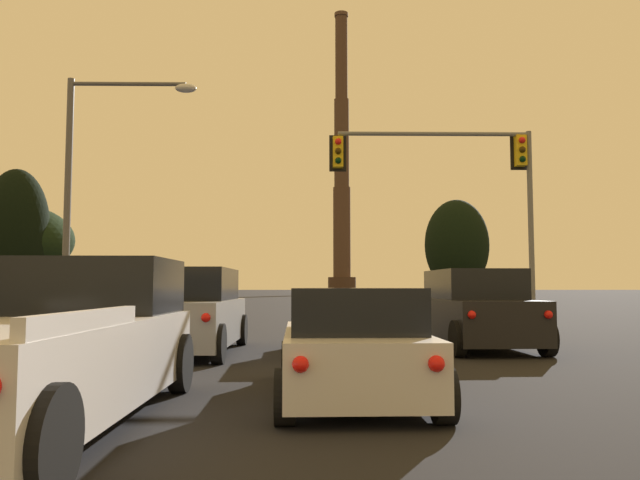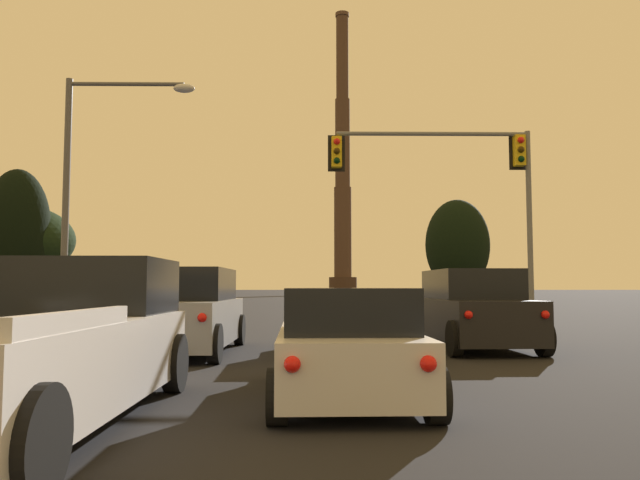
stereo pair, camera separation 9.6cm
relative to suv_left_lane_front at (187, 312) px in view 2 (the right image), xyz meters
The scene contains 11 objects.
suv_left_lane_front is the anchor object (origin of this frame).
sedan_center_lane_front 3.55m from the suv_left_lane_front, ahead, with size 2.14×4.76×1.43m.
pickup_truck_left_lane_second 7.00m from the suv_left_lane_front, 90.89° to the right, with size 2.20×5.51×1.82m.
suv_right_lane_front 6.68m from the suv_left_lane_front, ahead, with size 2.24×4.96×1.86m.
hatchback_center_lane_second 6.51m from the suv_left_lane_front, 60.52° to the right, with size 1.98×4.14×1.44m.
traffic_light_overhead_right 11.25m from the suv_left_lane_front, 41.03° to the left, with size 6.96×0.50×6.72m.
street_lamp 6.91m from the suv_left_lane_front, 131.11° to the left, with size 3.81×0.36×7.60m.
smokestack 104.62m from the suv_left_lane_front, 85.18° to the left, with size 5.18×5.18×53.98m.
treeline_center_left 61.72m from the suv_left_lane_front, 71.26° to the left, with size 7.43×6.69×11.62m.
treeline_center_right 70.20m from the suv_left_lane_front, 118.00° to the left, with size 13.44×12.09×11.41m.
treeline_far_left 66.92m from the suv_left_lane_front, 118.28° to the left, with size 7.55×6.80×15.18m.
Camera 2 is at (-0.63, 0.40, 1.45)m, focal length 35.00 mm.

